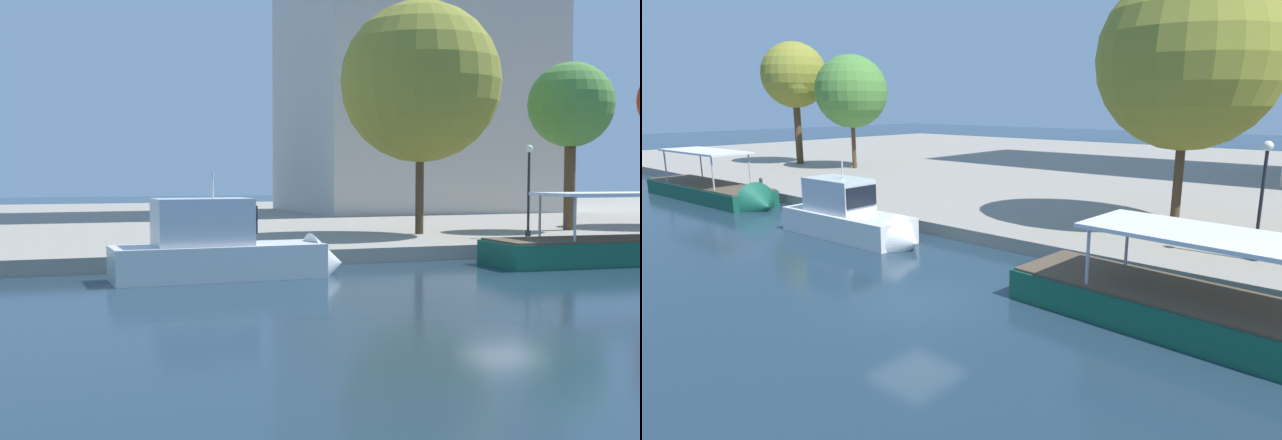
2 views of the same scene
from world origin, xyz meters
The scene contains 10 objects.
ground_plane centered at (0.00, 0.00, 0.00)m, with size 220.00×220.00×0.00m, color #1E3342.
dock_promenade centered at (0.00, 34.34, 0.30)m, with size 120.00×55.00×0.60m, color gray.
tour_boat_0 centered at (-22.75, 4.61, 0.43)m, with size 12.99×3.29×4.27m.
motor_yacht_1 centered at (-8.16, 4.12, 0.78)m, with size 8.17×2.50×4.34m.
tour_boat_2 centered at (8.89, 3.42, 0.34)m, with size 13.01×3.80×4.00m.
mooring_bollard_0 centered at (-22.12, 7.41, 0.95)m, with size 0.24×0.24×0.64m.
lamp_post centered at (7.62, 9.87, 3.11)m, with size 0.36×0.36×4.34m.
tree_2 centered at (3.52, 13.42, 8.19)m, with size 7.90×7.90×11.43m.
tree_3 centered at (-25.92, 18.69, 6.98)m, with size 6.20×6.20×9.71m.
tree_5 centered at (-32.33, 17.21, 8.69)m, with size 5.92×5.92×11.11m.
Camera 2 is at (11.17, -11.10, 6.21)m, focal length 29.44 mm.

